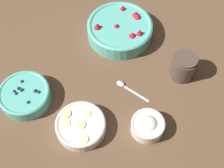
{
  "coord_description": "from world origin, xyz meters",
  "views": [
    {
      "loc": [
        0.36,
        0.39,
        0.96
      ],
      "look_at": [
        -0.03,
        -0.01,
        0.04
      ],
      "focal_mm": 50.0,
      "sensor_mm": 36.0,
      "label": 1
    }
  ],
  "objects_px": {
    "bowl_blueberries": "(25,95)",
    "bowl_cream": "(148,125)",
    "bowl_strawberries": "(120,29)",
    "bowl_bananas": "(81,126)",
    "jar_chocolate": "(184,67)"
  },
  "relations": [
    {
      "from": "bowl_blueberries",
      "to": "bowl_cream",
      "type": "distance_m",
      "value": 0.43
    },
    {
      "from": "bowl_strawberries",
      "to": "bowl_bananas",
      "type": "xyz_separation_m",
      "value": [
        0.38,
        0.2,
        -0.01
      ]
    },
    {
      "from": "bowl_strawberries",
      "to": "jar_chocolate",
      "type": "xyz_separation_m",
      "value": [
        -0.03,
        0.29,
        0.01
      ]
    },
    {
      "from": "bowl_strawberries",
      "to": "bowl_cream",
      "type": "height_order",
      "value": "bowl_strawberries"
    },
    {
      "from": "bowl_strawberries",
      "to": "jar_chocolate",
      "type": "height_order",
      "value": "jar_chocolate"
    },
    {
      "from": "bowl_blueberries",
      "to": "jar_chocolate",
      "type": "relative_size",
      "value": 1.78
    },
    {
      "from": "bowl_cream",
      "to": "jar_chocolate",
      "type": "xyz_separation_m",
      "value": [
        -0.25,
        -0.06,
        0.01
      ]
    },
    {
      "from": "bowl_strawberries",
      "to": "bowl_blueberries",
      "type": "relative_size",
      "value": 1.44
    },
    {
      "from": "bowl_bananas",
      "to": "bowl_cream",
      "type": "relative_size",
      "value": 1.5
    },
    {
      "from": "bowl_strawberries",
      "to": "bowl_blueberries",
      "type": "distance_m",
      "value": 0.44
    },
    {
      "from": "bowl_bananas",
      "to": "jar_chocolate",
      "type": "height_order",
      "value": "jar_chocolate"
    },
    {
      "from": "bowl_bananas",
      "to": "jar_chocolate",
      "type": "relative_size",
      "value": 1.65
    },
    {
      "from": "bowl_blueberries",
      "to": "bowl_cream",
      "type": "bearing_deg",
      "value": 119.98
    },
    {
      "from": "bowl_bananas",
      "to": "bowl_cream",
      "type": "bearing_deg",
      "value": 134.95
    },
    {
      "from": "jar_chocolate",
      "to": "bowl_bananas",
      "type": "bearing_deg",
      "value": -13.17
    }
  ]
}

